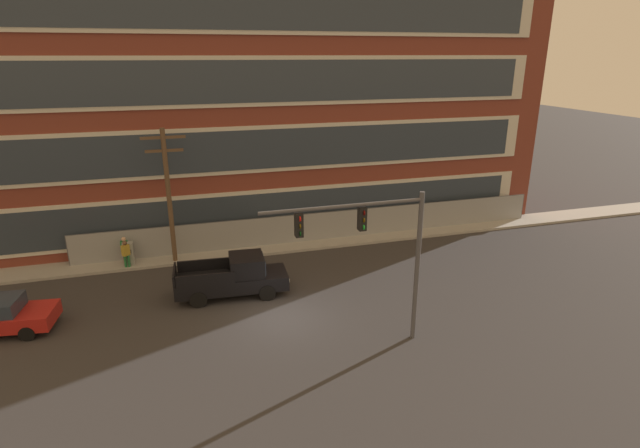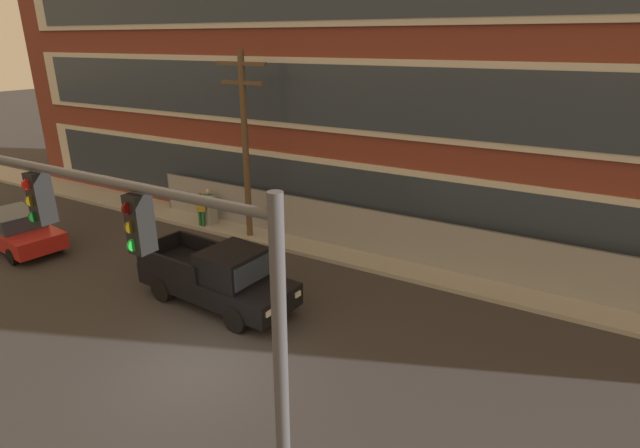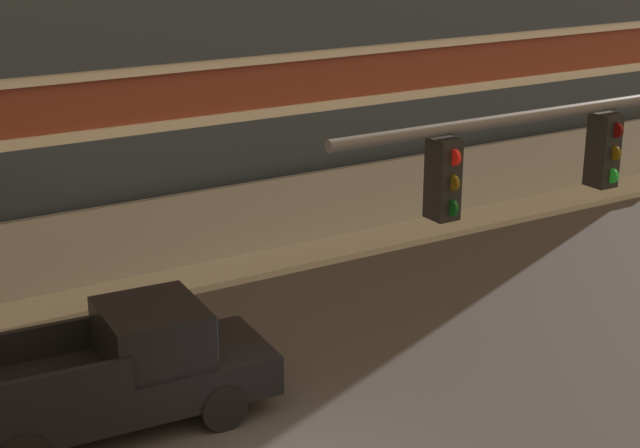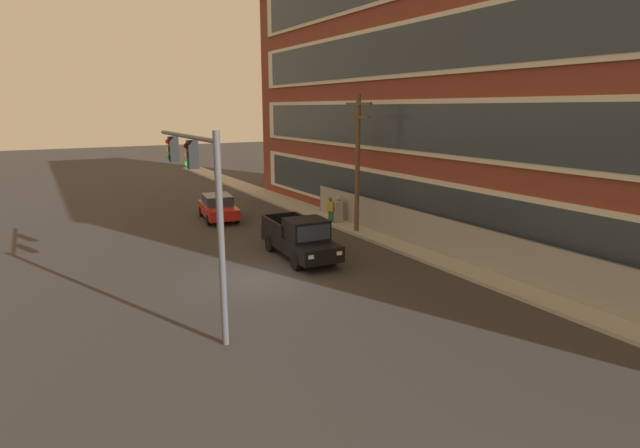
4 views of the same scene
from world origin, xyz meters
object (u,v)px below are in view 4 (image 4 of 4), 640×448
Objects in this scene: utility_pole_near_corner at (358,158)px; pedestrian_near_cabinet at (330,209)px; sedan_red at (218,207)px; pickup_truck_black at (301,239)px; electrical_cabinet at (337,213)px; pedestrian_by_fence at (339,208)px; traffic_signal_mast at (200,187)px.

utility_pole_near_corner is 4.16m from pedestrian_near_cabinet.
sedan_red is 7.28m from pedestrian_near_cabinet.
pedestrian_near_cabinet is at bearing 137.79° from pickup_truck_black.
pedestrian_near_cabinet is (-0.08, -0.40, 0.26)m from electrical_cabinet.
pedestrian_near_cabinet is 1.00× the size of pedestrian_by_fence.
pickup_truck_black is 10.17m from sedan_red.
utility_pole_near_corner is at bearing 37.20° from sedan_red.
traffic_signal_mast is 8.53m from pickup_truck_black.
traffic_signal_mast is 15.26m from pedestrian_near_cabinet.
utility_pole_near_corner is at bearing 118.72° from pickup_truck_black.
utility_pole_near_corner is (-7.55, 11.06, -0.30)m from traffic_signal_mast.
sedan_red is 7.72m from pedestrian_by_fence.
pickup_truck_black is 7.37m from electrical_cabinet.
traffic_signal_mast reaches higher than pickup_truck_black.
pickup_truck_black is 7.67m from pedestrian_by_fence.
pedestrian_by_fence is (-0.10, 0.65, 0.00)m from pedestrian_near_cabinet.
traffic_signal_mast is 16.36m from sedan_red.
electrical_cabinet is at bearing 49.66° from sedan_red.
utility_pole_near_corner is 4.54× the size of pedestrian_near_cabinet.
utility_pole_near_corner is (7.41, 5.62, 3.45)m from sedan_red.
utility_pole_near_corner is at bearing 4.56° from pedestrian_near_cabinet.
utility_pole_near_corner is (-2.74, 5.01, 3.30)m from pickup_truck_black.
electrical_cabinet is at bearing 131.68° from traffic_signal_mast.
pedestrian_by_fence is at bearing 170.39° from utility_pole_near_corner.
traffic_signal_mast is 15.55m from electrical_cabinet.
electrical_cabinet is at bearing 135.07° from pickup_truck_black.
utility_pole_near_corner is at bearing -9.61° from pedestrian_by_fence.
pedestrian_by_fence is (-5.39, 5.46, 0.02)m from pickup_truck_black.
pickup_truck_black is 3.29× the size of pedestrian_near_cabinet.
traffic_signal_mast is 15.79m from pedestrian_by_fence.
pickup_truck_black is at bearing 128.46° from traffic_signal_mast.
utility_pole_near_corner is at bearing -4.48° from electrical_cabinet.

